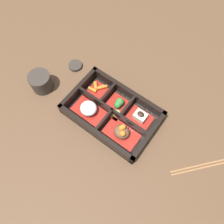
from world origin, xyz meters
name	(u,v)px	position (x,y,z in m)	size (l,w,h in m)	color
ground_plane	(112,115)	(0.00, 0.00, 0.00)	(3.00, 3.00, 0.00)	#4C3523
bento_base	(112,114)	(0.00, 0.00, 0.01)	(0.31, 0.20, 0.01)	black
bento_rim	(112,112)	(0.00, 0.00, 0.02)	(0.31, 0.20, 0.05)	black
bowl_stew	(122,132)	(-0.07, 0.04, 0.03)	(0.12, 0.07, 0.05)	maroon
bowl_rice	(89,109)	(0.07, 0.04, 0.03)	(0.12, 0.07, 0.04)	maroon
bowl_tofu	(140,117)	(-0.09, -0.04, 0.02)	(0.08, 0.06, 0.04)	maroon
bowl_greens	(118,103)	(0.00, -0.04, 0.02)	(0.06, 0.06, 0.03)	maroon
bowl_carrots	(98,89)	(0.10, -0.05, 0.02)	(0.07, 0.06, 0.02)	maroon
bowl_pickles	(115,114)	(-0.01, 0.00, 0.02)	(0.04, 0.03, 0.01)	maroon
tea_cup	(41,82)	(0.27, 0.06, 0.03)	(0.08, 0.08, 0.07)	#2D2823
chopsticks	(205,165)	(-0.34, -0.04, 0.00)	(0.16, 0.18, 0.01)	brown
sauce_dish	(75,66)	(0.24, -0.08, 0.01)	(0.05, 0.05, 0.01)	#2D2823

